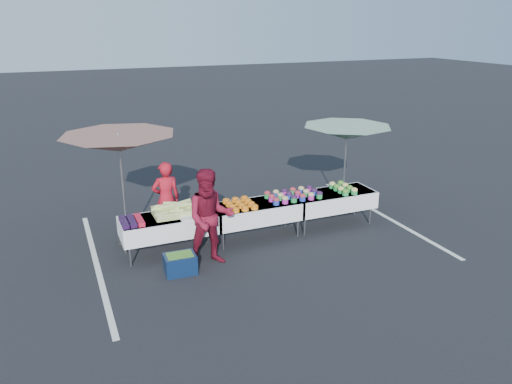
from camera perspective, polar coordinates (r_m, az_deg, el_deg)
name	(u,v)px	position (r m, az deg, el deg)	size (l,w,h in m)	color
ground	(256,237)	(10.44, 0.00, -5.20)	(80.00, 80.00, 0.00)	black
stripe_left	(97,265)	(9.77, -17.74, -7.94)	(0.10, 5.00, 0.00)	silver
stripe_right	(383,215)	(11.95, 14.29, -2.57)	(0.10, 5.00, 0.00)	silver
table_left	(169,224)	(9.70, -9.86, -3.68)	(1.86, 0.81, 0.75)	white
table_center	(256,211)	(10.21, 0.00, -2.21)	(1.86, 0.81, 0.75)	white
table_right	(332,200)	(10.99, 8.68, -0.86)	(1.86, 0.81, 0.75)	white
berry_punnets	(132,221)	(9.46, -14.03, -3.25)	(0.40, 0.54, 0.08)	black
corn_pile	(181,209)	(9.70, -8.53, -1.97)	(1.16, 0.57, 0.26)	#B9CB68
plastic_bags	(188,218)	(9.43, -7.72, -3.00)	(0.30, 0.25, 0.05)	white
carrot_bowls	(240,204)	(10.00, -1.83, -1.36)	(0.55, 0.69, 0.11)	orange
potato_cups	(293,194)	(10.46, 4.29, -0.28)	(1.14, 0.58, 0.16)	#2337A5
bean_baskets	(343,188)	(11.04, 9.92, 0.47)	(0.36, 0.68, 0.15)	green
vendor	(166,199)	(10.45, -10.22, -0.79)	(0.58, 0.38, 1.59)	#AF1423
customer	(210,218)	(9.05, -5.26, -2.95)	(0.88, 0.69, 1.82)	maroon
umbrella_left	(119,144)	(9.89, -15.39, 5.33)	(2.49, 2.49, 2.27)	black
umbrella_right	(347,133)	(11.53, 10.33, 6.62)	(2.33, 2.33, 2.06)	black
storage_bin	(180,263)	(9.07, -8.66, -8.07)	(0.57, 0.42, 0.36)	#0B1C3B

